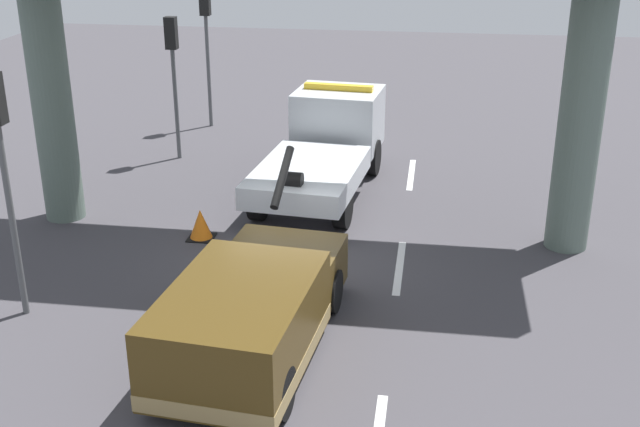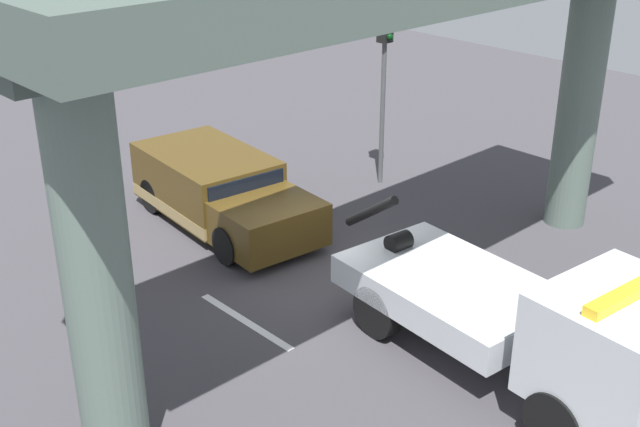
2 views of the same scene
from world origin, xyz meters
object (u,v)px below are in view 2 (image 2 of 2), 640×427
Objects in this scene: traffic_light_near at (385,57)px; towed_van_green at (220,192)px; traffic_cone_orange at (440,245)px; tow_truck_white at (541,322)px.

towed_van_green is at bearing -100.54° from traffic_light_near.
towed_van_green is 7.63× the size of traffic_cone_orange.
traffic_light_near reaches higher than tow_truck_white.
tow_truck_white is 10.41× the size of traffic_cone_orange.
traffic_light_near is 5.40m from traffic_cone_orange.
traffic_light_near is at bearing 149.03° from traffic_cone_orange.
towed_van_green is 1.17× the size of traffic_light_near.
tow_truck_white is at bearing -31.05° from traffic_light_near.
towed_van_green is at bearing 179.47° from tow_truck_white.
tow_truck_white is at bearing -31.14° from traffic_cone_orange.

